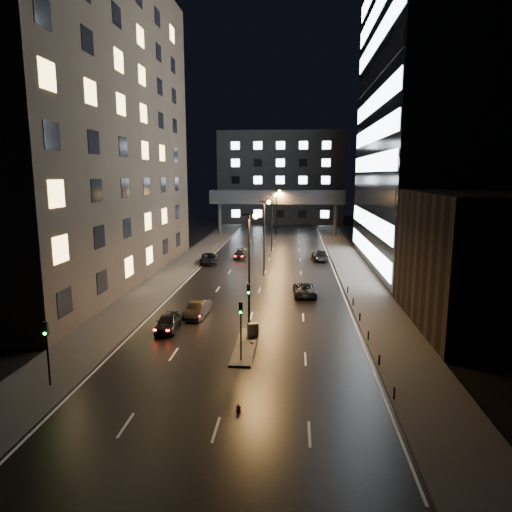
% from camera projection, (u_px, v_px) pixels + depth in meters
% --- Properties ---
extents(ground, '(160.00, 160.00, 0.00)m').
position_uv_depth(ground, '(269.00, 259.00, 73.55)').
color(ground, black).
rests_on(ground, ground).
extents(sidewalk_left, '(5.00, 110.00, 0.15)m').
position_uv_depth(sidewalk_left, '(186.00, 264.00, 69.68)').
color(sidewalk_left, '#383533').
rests_on(sidewalk_left, ground).
extents(sidewalk_right, '(5.00, 110.00, 0.15)m').
position_uv_depth(sidewalk_right, '(351.00, 266.00, 67.58)').
color(sidewalk_right, '#383533').
rests_on(sidewalk_right, ground).
extents(building_left, '(15.00, 48.00, 40.00)m').
position_uv_depth(building_left, '(81.00, 121.00, 56.21)').
color(building_left, '#2D2319').
rests_on(building_left, ground).
extents(building_right_low, '(10.00, 18.00, 12.00)m').
position_uv_depth(building_right_low, '(474.00, 260.00, 40.41)').
color(building_right_low, black).
rests_on(building_right_low, ground).
extents(building_right_glass, '(20.00, 36.00, 45.00)m').
position_uv_depth(building_right_glass, '(447.00, 109.00, 63.54)').
color(building_right_glass, black).
rests_on(building_right_glass, ground).
extents(building_far, '(34.00, 14.00, 25.00)m').
position_uv_depth(building_far, '(281.00, 178.00, 128.21)').
color(building_far, '#333335').
rests_on(building_far, ground).
extents(skybridge, '(30.00, 3.00, 10.00)m').
position_uv_depth(skybridge, '(277.00, 198.00, 101.49)').
color(skybridge, '#333335').
rests_on(skybridge, ground).
extents(median_island, '(1.60, 8.00, 0.15)m').
position_uv_depth(median_island, '(246.00, 346.00, 36.25)').
color(median_island, '#383533').
rests_on(median_island, ground).
extents(traffic_signal_near, '(0.28, 0.34, 4.40)m').
position_uv_depth(traffic_signal_near, '(249.00, 301.00, 38.16)').
color(traffic_signal_near, black).
rests_on(traffic_signal_near, median_island).
extents(traffic_signal_far, '(0.28, 0.34, 4.40)m').
position_uv_depth(traffic_signal_far, '(241.00, 322.00, 32.76)').
color(traffic_signal_far, black).
rests_on(traffic_signal_far, median_island).
extents(traffic_signal_corner, '(0.28, 0.34, 4.40)m').
position_uv_depth(traffic_signal_corner, '(47.00, 344.00, 28.88)').
color(traffic_signal_corner, black).
rests_on(traffic_signal_corner, ground).
extents(bollard_row, '(0.12, 25.12, 0.90)m').
position_uv_depth(bollard_row, '(364.00, 326.00, 39.76)').
color(bollard_row, black).
rests_on(bollard_row, ground).
extents(streetlight_near, '(1.45, 0.50, 10.15)m').
position_uv_depth(streetlight_near, '(251.00, 254.00, 41.01)').
color(streetlight_near, black).
rests_on(streetlight_near, ground).
extents(streetlight_mid_a, '(1.45, 0.50, 10.15)m').
position_uv_depth(streetlight_mid_a, '(265.00, 228.00, 60.62)').
color(streetlight_mid_a, black).
rests_on(streetlight_mid_a, ground).
extents(streetlight_mid_b, '(1.45, 0.50, 10.15)m').
position_uv_depth(streetlight_mid_b, '(273.00, 215.00, 80.23)').
color(streetlight_mid_b, black).
rests_on(streetlight_mid_b, ground).
extents(streetlight_far, '(1.45, 0.50, 10.15)m').
position_uv_depth(streetlight_far, '(277.00, 207.00, 99.84)').
color(streetlight_far, black).
rests_on(streetlight_far, ground).
extents(car_away_a, '(2.04, 4.55, 1.52)m').
position_uv_depth(car_away_a, '(168.00, 322.00, 40.05)').
color(car_away_a, black).
rests_on(car_away_a, ground).
extents(car_away_b, '(2.04, 4.75, 1.52)m').
position_uv_depth(car_away_b, '(198.00, 309.00, 43.79)').
color(car_away_b, black).
rests_on(car_away_b, ground).
extents(car_away_c, '(3.23, 5.82, 1.54)m').
position_uv_depth(car_away_c, '(209.00, 259.00, 69.88)').
color(car_away_c, black).
rests_on(car_away_c, ground).
extents(car_away_d, '(1.96, 4.61, 1.33)m').
position_uv_depth(car_away_d, '(240.00, 254.00, 74.28)').
color(car_away_d, black).
rests_on(car_away_d, ground).
extents(car_toward_a, '(2.68, 5.40, 1.47)m').
position_uv_depth(car_toward_a, '(305.00, 289.00, 51.51)').
color(car_toward_a, black).
rests_on(car_toward_a, ground).
extents(car_toward_b, '(2.64, 5.75, 1.63)m').
position_uv_depth(car_toward_b, '(320.00, 255.00, 72.74)').
color(car_toward_b, black).
rests_on(car_toward_b, ground).
extents(utility_cabinet, '(0.98, 0.75, 1.17)m').
position_uv_depth(utility_cabinet, '(253.00, 330.00, 38.02)').
color(utility_cabinet, '#4B4B4D').
rests_on(utility_cabinet, median_island).
extents(cone_a, '(0.52, 0.52, 0.51)m').
position_uv_depth(cone_a, '(252.00, 342.00, 36.61)').
color(cone_a, '#FF430D').
rests_on(cone_a, ground).
extents(cone_b, '(0.41, 0.41, 0.57)m').
position_uv_depth(cone_b, '(239.00, 407.00, 26.35)').
color(cone_b, '#E94A0C').
rests_on(cone_b, ground).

